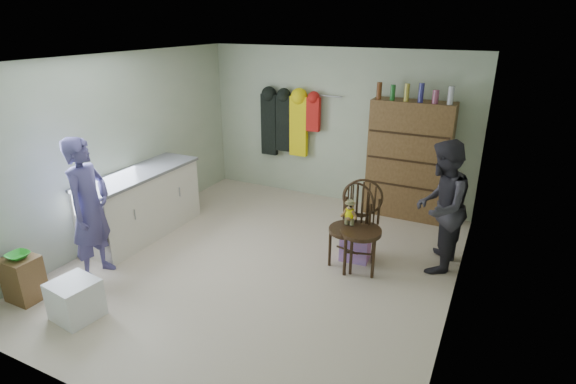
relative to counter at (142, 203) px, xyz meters
The scene contains 13 objects.
ground_plane 2.01m from the counter, ahead, with size 5.00×5.00×0.00m, color beige.
room_walls 2.30m from the counter, 15.25° to the left, with size 5.00×5.00×5.00m.
counter is the anchor object (origin of this frame).
stool 1.83m from the counter, 91.04° to the right, with size 0.36×0.31×0.51m, color brown.
bowl 1.82m from the counter, 91.04° to the right, with size 0.23×0.23×0.06m, color green.
plastic_tub 1.96m from the counter, 67.71° to the right, with size 0.44×0.41×0.41m, color white.
chair_front 2.96m from the counter, ahead, with size 0.57×0.57×1.05m.
chair_far 3.10m from the counter, ahead, with size 0.62×0.62×1.12m.
striped_bag 3.03m from the counter, 12.02° to the left, with size 0.36×0.28×0.38m, color #E572C5.
person_left 1.19m from the counter, 75.24° to the right, with size 0.63×0.41×1.72m, color #4B457F.
person_right 4.01m from the counter, 12.69° to the left, with size 0.79×0.62×1.63m, color #2D2B33.
dresser 3.96m from the counter, 35.69° to the left, with size 1.20×0.39×2.07m.
coat_rack 2.74m from the counter, 64.76° to the left, with size 1.42×0.12×1.09m.
Camera 1 is at (2.48, -4.34, 2.91)m, focal length 28.00 mm.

